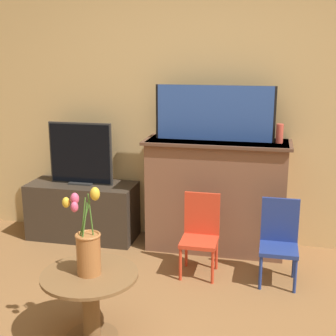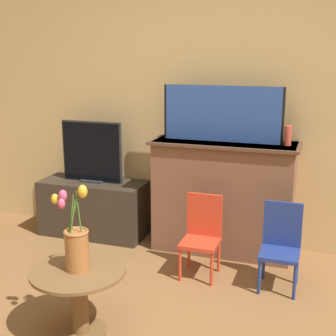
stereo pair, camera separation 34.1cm
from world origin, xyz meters
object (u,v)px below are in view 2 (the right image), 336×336
at_px(tv_monitor, 92,153).
at_px(chair_blue, 281,243).
at_px(chair_red, 202,232).
at_px(vase_tulips, 76,243).
at_px(painting, 222,114).

xyz_separation_m(tv_monitor, chair_blue, (1.78, -0.48, -0.46)).
height_order(chair_red, vase_tulips, vase_tulips).
bearing_deg(vase_tulips, chair_blue, 42.95).
height_order(painting, tv_monitor, painting).
bearing_deg(chair_red, tv_monitor, 158.20).
xyz_separation_m(chair_red, vase_tulips, (-0.51, -1.04, 0.26)).
relative_size(painting, chair_red, 1.59).
distance_m(chair_blue, vase_tulips, 1.54).
height_order(chair_blue, vase_tulips, vase_tulips).
distance_m(tv_monitor, chair_red, 1.35).
xyz_separation_m(painting, chair_blue, (0.58, -0.51, -0.87)).
bearing_deg(chair_red, painting, 86.90).
bearing_deg(chair_blue, chair_red, 178.98).
height_order(tv_monitor, vase_tulips, tv_monitor).
bearing_deg(painting, tv_monitor, -178.92).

